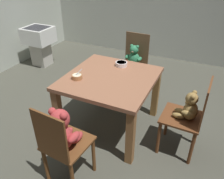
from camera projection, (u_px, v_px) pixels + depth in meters
ground_plane at (110, 126)px, 2.98m from camera, size 5.20×5.20×0.04m
dining_table at (110, 86)px, 2.66m from camera, size 1.00×1.03×0.71m
teddy_chair_far_center at (134, 60)px, 3.43m from camera, size 0.42×0.38×0.93m
teddy_chair_near_front at (63, 136)px, 1.96m from camera, size 0.41×0.42×0.89m
teddy_chair_near_right at (189, 113)px, 2.33m from camera, size 0.42×0.41×0.90m
porridge_bowl_terracotta_near_left at (77, 77)px, 2.55m from camera, size 0.12×0.12×0.11m
porridge_bowl_white_far_center at (121, 64)px, 2.84m from camera, size 0.15×0.15×0.05m
sink_basin at (39, 41)px, 4.33m from camera, size 0.51×0.46×0.75m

